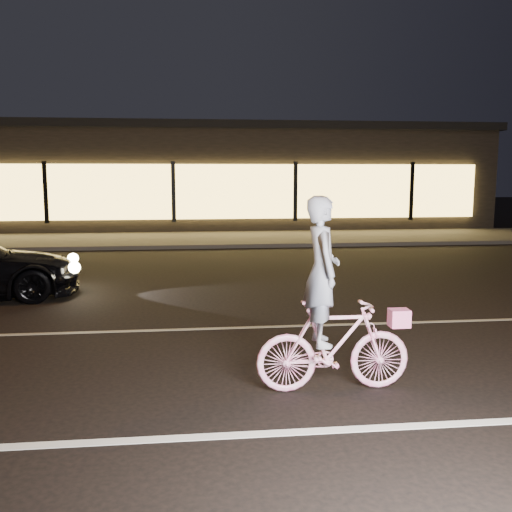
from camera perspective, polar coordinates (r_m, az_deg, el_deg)
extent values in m
plane|color=black|center=(6.66, -11.77, -11.99)|extent=(90.00, 90.00, 0.00)
cube|color=silver|center=(5.28, -13.30, -17.58)|extent=(60.00, 0.12, 0.01)
cube|color=gray|center=(8.56, -10.55, -7.33)|extent=(60.00, 0.10, 0.01)
cube|color=#383533|center=(19.36, -8.31, 1.62)|extent=(30.00, 4.00, 0.12)
cube|color=black|center=(25.23, -7.99, 7.59)|extent=(25.00, 8.00, 4.00)
cube|color=black|center=(25.29, -8.09, 12.24)|extent=(25.40, 8.40, 0.30)
cube|color=#FFCB59|center=(21.14, -8.25, 6.37)|extent=(23.00, 0.15, 2.00)
cube|color=black|center=(21.67, -20.30, 5.99)|extent=(0.15, 0.08, 2.20)
cube|color=black|center=(21.06, -8.25, 6.36)|extent=(0.15, 0.08, 2.20)
cube|color=black|center=(21.40, 3.95, 6.46)|extent=(0.15, 0.08, 2.20)
cube|color=black|center=(22.66, 15.29, 6.29)|extent=(0.15, 0.08, 2.20)
imported|color=#F73C8E|center=(6.12, 7.77, -8.86)|extent=(1.64, 0.46, 0.99)
imported|color=silver|center=(5.90, 6.59, -1.51)|extent=(0.37, 0.56, 1.55)
cube|color=#FD4DA0|center=(6.25, 14.12, -6.03)|extent=(0.21, 0.17, 0.19)
sphere|color=#FFF2BF|center=(12.03, -17.83, -0.24)|extent=(0.21, 0.21, 0.21)
sphere|color=#FFF2BF|center=(10.88, -17.70, -1.10)|extent=(0.21, 0.21, 0.21)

